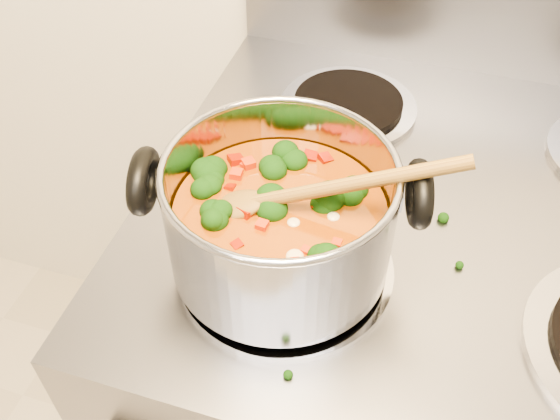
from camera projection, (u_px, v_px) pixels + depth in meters
name	position (u px, v px, depth m)	size (l,w,h in m)	color
electric_range	(412.00, 390.00, 1.08)	(0.78, 0.71, 1.08)	gray
stockpot	(281.00, 219.00, 0.64)	(0.30, 0.24, 0.14)	#9C9DA4
wooden_spoon	(292.00, 195.00, 0.62)	(0.26, 0.08, 0.11)	olive
cooktop_crumbs	(361.00, 251.00, 0.71)	(0.22, 0.23, 0.01)	black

